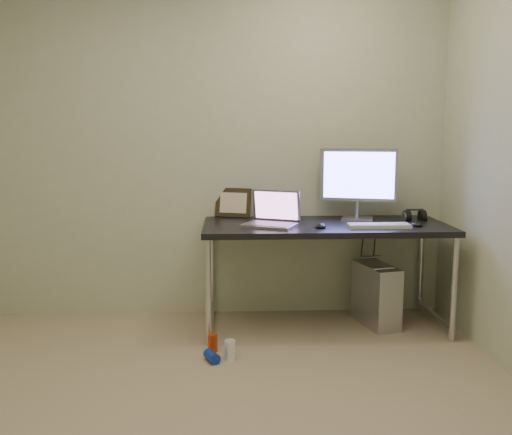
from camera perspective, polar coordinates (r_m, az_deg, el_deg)
The scene contains 17 objects.
floor at distance 2.89m, azimuth -5.41°, elevation -20.20°, with size 3.50×3.50×0.00m, color tan.
wall_back at distance 4.28m, azimuth -4.50°, elevation 6.74°, with size 3.50×0.02×2.50m, color beige.
desk at distance 4.02m, azimuth 6.91°, elevation -1.65°, with size 1.70×0.74×0.75m.
tower_computer at distance 4.24m, azimuth 11.92°, elevation -7.57°, with size 0.28×0.46×0.47m.
cable_a at distance 4.45m, azimuth 10.44°, elevation -4.35°, with size 0.01×0.01×0.70m, color black.
cable_b at distance 4.46m, azimuth 11.62°, elevation -4.63°, with size 0.01×0.01×0.72m, color black.
can_red at distance 3.72m, azimuth -4.36°, elevation -12.38°, with size 0.06×0.06×0.11m, color #B6350F.
can_white at distance 3.59m, azimuth -2.63°, elevation -13.08°, with size 0.07×0.07×0.12m, color white.
can_blue at distance 3.58m, azimuth -4.42°, elevation -13.69°, with size 0.07×0.07×0.12m, color #112EA1.
laptop at distance 3.90m, azimuth 1.64°, elevation 0.01°, with size 0.43×0.40×0.24m.
monitor at distance 4.19m, azimuth 10.18°, elevation 3.88°, with size 0.54×0.21×0.52m.
keyboard at distance 3.91m, azimuth 12.21°, elevation -0.81°, with size 0.41×0.13×0.02m, color silver.
mouse_right at distance 4.03m, azimuth 15.72°, elevation -0.57°, with size 0.07×0.11×0.04m, color black.
mouse_left at distance 3.84m, azimuth 6.49°, elevation -0.73°, with size 0.07×0.12×0.04m, color black.
headphones at distance 4.28m, azimuth 15.58°, elevation 0.09°, with size 0.16×0.10×0.10m.
picture_frame at distance 4.28m, azimuth -2.30°, elevation 1.50°, with size 0.27×0.03×0.22m, color black.
webcam at distance 4.21m, azimuth 0.51°, elevation 1.11°, with size 0.05×0.04×0.12m.
Camera 1 is at (0.14, -2.53, 1.39)m, focal length 40.00 mm.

